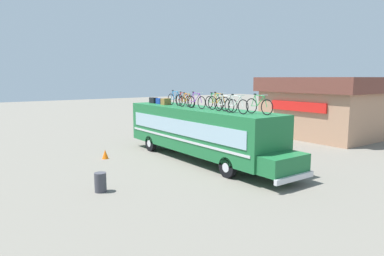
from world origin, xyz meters
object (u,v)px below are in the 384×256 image
(luggage_bag_3, at_px, (166,102))
(trash_bin, at_px, (100,182))
(rooftop_bicycle_8, at_px, (236,105))
(luggage_bag_2, at_px, (161,101))
(rooftop_bicycle_3, at_px, (187,101))
(rooftop_bicycle_5, at_px, (214,102))
(rooftop_bicycle_7, at_px, (225,104))
(rooftop_bicycle_6, at_px, (219,103))
(luggage_bag_1, at_px, (153,100))
(rooftop_bicycle_1, at_px, (175,99))
(bus, at_px, (200,130))
(traffic_cone, at_px, (105,154))
(rooftop_bicycle_4, at_px, (196,101))
(rooftop_bicycle_9, at_px, (259,106))
(rooftop_bicycle_2, at_px, (183,100))

(luggage_bag_3, xyz_separation_m, trash_bin, (5.42, -6.55, -2.81))
(rooftop_bicycle_8, xyz_separation_m, trash_bin, (-1.23, -6.44, -2.99))
(luggage_bag_2, bearing_deg, rooftop_bicycle_3, -2.88)
(rooftop_bicycle_5, distance_m, rooftop_bicycle_7, 1.83)
(luggage_bag_3, distance_m, rooftop_bicycle_7, 5.78)
(luggage_bag_3, height_order, rooftop_bicycle_6, rooftop_bicycle_6)
(luggage_bag_1, height_order, rooftop_bicycle_1, rooftop_bicycle_1)
(bus, xyz_separation_m, traffic_cone, (-3.40, -4.39, -1.47))
(rooftop_bicycle_6, relative_size, rooftop_bicycle_8, 1.07)
(bus, bearing_deg, rooftop_bicycle_8, -6.65)
(rooftop_bicycle_1, bearing_deg, rooftop_bicycle_5, 7.37)
(luggage_bag_2, relative_size, rooftop_bicycle_5, 0.31)
(luggage_bag_3, bearing_deg, rooftop_bicycle_5, 9.35)
(rooftop_bicycle_4, distance_m, traffic_cone, 6.20)
(luggage_bag_1, relative_size, rooftop_bicycle_9, 0.37)
(luggage_bag_1, xyz_separation_m, luggage_bag_3, (1.71, -0.06, 0.02))
(rooftop_bicycle_9, xyz_separation_m, trash_bin, (-2.15, -7.05, -3.00))
(bus, distance_m, rooftop_bicycle_8, 3.83)
(luggage_bag_1, bearing_deg, bus, 2.65)
(rooftop_bicycle_1, height_order, rooftop_bicycle_3, rooftop_bicycle_1)
(rooftop_bicycle_5, distance_m, trash_bin, 7.92)
(rooftop_bicycle_7, bearing_deg, rooftop_bicycle_9, 15.78)
(rooftop_bicycle_4, bearing_deg, rooftop_bicycle_2, 169.09)
(rooftop_bicycle_9, bearing_deg, bus, -177.22)
(luggage_bag_3, bearing_deg, luggage_bag_2, 170.03)
(luggage_bag_3, bearing_deg, rooftop_bicycle_8, -0.94)
(rooftop_bicycle_2, xyz_separation_m, rooftop_bicycle_5, (2.54, 0.36, 0.01))
(bus, xyz_separation_m, rooftop_bicycle_2, (-1.70, 0.02, 1.63))
(rooftop_bicycle_3, distance_m, rooftop_bicycle_5, 1.85)
(rooftop_bicycle_1, height_order, traffic_cone, rooftop_bicycle_1)
(luggage_bag_1, relative_size, rooftop_bicycle_7, 0.36)
(rooftop_bicycle_5, relative_size, rooftop_bicycle_8, 0.98)
(traffic_cone, bearing_deg, luggage_bag_1, 110.22)
(luggage_bag_1, xyz_separation_m, rooftop_bicycle_1, (2.44, 0.18, 0.20))
(luggage_bag_1, bearing_deg, rooftop_bicycle_9, 2.71)
(rooftop_bicycle_6, bearing_deg, rooftop_bicycle_8, -9.96)
(rooftop_bicycle_3, relative_size, rooftop_bicycle_8, 0.99)
(bus, distance_m, rooftop_bicycle_4, 1.69)
(luggage_bag_3, xyz_separation_m, rooftop_bicycle_9, (7.58, 0.50, 0.20))
(rooftop_bicycle_5, bearing_deg, luggage_bag_2, -174.05)
(luggage_bag_2, height_order, luggage_bag_3, luggage_bag_3)
(rooftop_bicycle_2, bearing_deg, rooftop_bicycle_3, -21.26)
(rooftop_bicycle_8, bearing_deg, traffic_cone, -149.72)
(trash_bin, bearing_deg, rooftop_bicycle_3, 115.15)
(rooftop_bicycle_8, bearing_deg, bus, 173.35)
(rooftop_bicycle_3, bearing_deg, luggage_bag_3, 179.80)
(rooftop_bicycle_5, relative_size, trash_bin, 2.01)
(bus, bearing_deg, rooftop_bicycle_2, 179.29)
(luggage_bag_2, xyz_separation_m, rooftop_bicycle_6, (5.89, 0.03, 0.22))
(luggage_bag_3, relative_size, rooftop_bicycle_9, 0.29)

